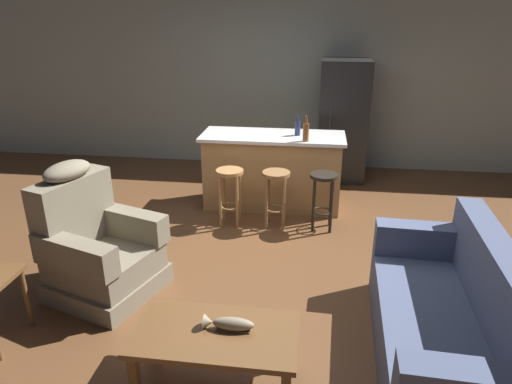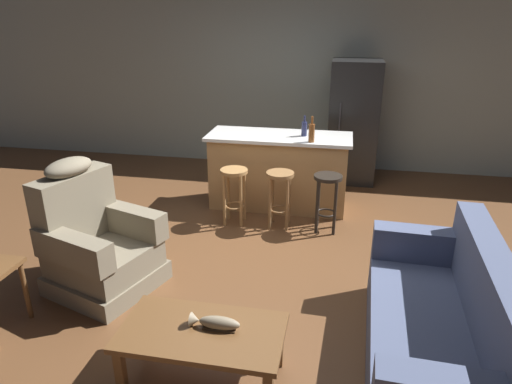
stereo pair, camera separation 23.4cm
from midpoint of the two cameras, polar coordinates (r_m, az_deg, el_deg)
name	(u,v)px [view 2 (the right image)]	position (r m, az deg, el deg)	size (l,w,h in m)	color
ground_plane	(259,255)	(4.86, 1.82, -7.84)	(12.00, 12.00, 0.00)	brown
back_wall	(296,85)	(7.41, 5.95, 13.12)	(12.00, 0.05, 2.60)	#939E93
coffee_table	(202,337)	(3.21, -4.58, -17.61)	(1.10, 0.60, 0.42)	brown
fish_figurine	(215,323)	(3.16, -3.02, -16.02)	(0.34, 0.10, 0.10)	#4C3823
couch	(442,331)	(3.57, 24.06, -15.62)	(0.92, 1.93, 0.94)	#4C5675
recliner_near_lamp	(97,244)	(4.38, -17.86, -6.22)	(1.06, 1.06, 1.20)	#756B56
kitchen_island	(279,171)	(5.88, 4.00, 2.66)	(1.80, 0.70, 0.95)	#AD7F4C
bar_stool_left	(234,186)	(5.37, -1.49, 0.73)	(0.32, 0.32, 0.68)	#A87A47
bar_stool_middle	(280,189)	(5.29, 4.27, 0.33)	(0.32, 0.32, 0.68)	olive
bar_stool_right	(327,193)	(5.26, 10.15, -0.09)	(0.32, 0.32, 0.68)	black
refrigerator	(353,122)	(6.90, 13.01, 8.49)	(0.70, 0.69, 1.76)	black
bottle_tall_green	(304,128)	(5.71, 7.23, 7.89)	(0.07, 0.07, 0.25)	#23284C
bottle_short_amber	(312,132)	(5.44, 8.20, 7.38)	(0.07, 0.07, 0.31)	brown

